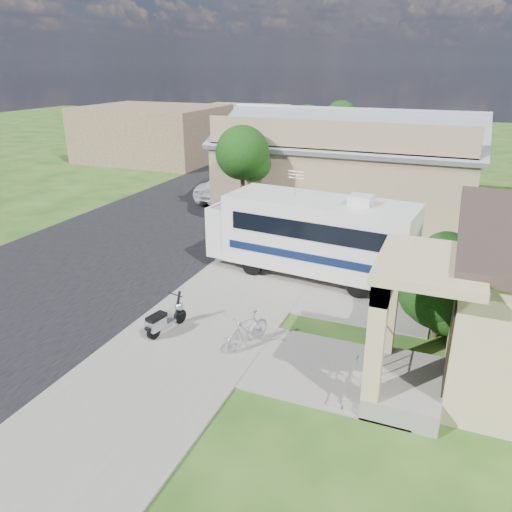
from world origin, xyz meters
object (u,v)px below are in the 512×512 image
at_px(motorhome, 311,233).
at_px(van, 274,160).
at_px(bicycle, 248,332).
at_px(garden_hose, 365,363).
at_px(shrub, 445,284).
at_px(pickup_truck, 236,185).
at_px(scooter, 164,320).

height_order(motorhome, van, motorhome).
xyz_separation_m(bicycle, van, (-7.09, 21.22, 0.48)).
bearing_deg(van, garden_hose, -54.57).
bearing_deg(bicycle, garden_hose, 25.39).
xyz_separation_m(shrub, pickup_truck, (-11.32, 11.45, -0.80)).
bearing_deg(garden_hose, bicycle, -175.15).
bearing_deg(scooter, garden_hose, 16.80).
distance_m(shrub, pickup_truck, 16.12).
height_order(shrub, van, shrub).
bearing_deg(scooter, shrub, 33.15).
bearing_deg(garden_hose, motorhome, 120.08).
bearing_deg(pickup_truck, scooter, 110.55).
bearing_deg(van, motorhome, -55.96).
relative_size(scooter, bicycle, 0.98).
relative_size(motorhome, pickup_truck, 1.35).
bearing_deg(motorhome, garden_hose, -53.97).
distance_m(motorhome, shrub, 5.28).
relative_size(shrub, bicycle, 1.98).
relative_size(shrub, scooter, 2.02).
distance_m(scooter, garden_hose, 5.54).
relative_size(motorhome, van, 1.14).
xyz_separation_m(bicycle, pickup_truck, (-6.64, 14.01, 0.30)).
bearing_deg(van, pickup_truck, -76.90).
height_order(bicycle, pickup_truck, pickup_truck).
relative_size(pickup_truck, garden_hose, 12.58).
bearing_deg(shrub, bicycle, -151.25).
xyz_separation_m(motorhome, scooter, (-2.58, -5.55, -1.13)).
height_order(shrub, bicycle, shrub).
distance_m(shrub, scooter, 7.71).
bearing_deg(bicycle, van, 129.02).
distance_m(van, garden_hose, 23.31).
height_order(bicycle, garden_hose, bicycle).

